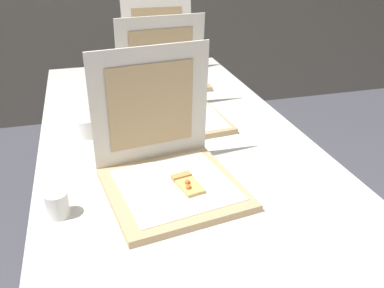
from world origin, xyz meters
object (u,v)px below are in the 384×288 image
(pizza_box_front, at_px, (169,169))
(cup_white_near_left, at_px, (57,204))
(pizza_box_middle, at_px, (172,106))
(cup_white_far, at_px, (103,107))
(cup_white_mid, at_px, (87,129))
(table, at_px, (176,151))
(pizza_box_back, at_px, (165,70))

(pizza_box_front, height_order, cup_white_near_left, pizza_box_front)
(pizza_box_front, distance_m, cup_white_near_left, 0.33)
(pizza_box_middle, bearing_deg, cup_white_far, 150.91)
(pizza_box_front, relative_size, cup_white_far, 6.08)
(pizza_box_middle, distance_m, cup_white_mid, 0.36)
(table, xyz_separation_m, cup_white_mid, (-0.31, 0.11, 0.08))
(pizza_box_front, relative_size, pizza_box_middle, 1.03)
(cup_white_mid, bearing_deg, pizza_box_back, 54.35)
(table, distance_m, pizza_box_middle, 0.22)
(pizza_box_back, distance_m, cup_white_far, 0.53)
(cup_white_mid, bearing_deg, pizza_box_middle, 13.37)
(table, relative_size, cup_white_mid, 30.09)
(cup_white_far, height_order, cup_white_near_left, same)
(pizza_box_front, distance_m, cup_white_mid, 0.46)
(pizza_box_front, distance_m, pizza_box_middle, 0.50)
(pizza_box_middle, relative_size, pizza_box_back, 0.96)
(table, relative_size, cup_white_near_left, 30.09)
(pizza_box_front, bearing_deg, pizza_box_back, 70.53)
(table, xyz_separation_m, cup_white_near_left, (-0.41, -0.36, 0.08))
(cup_white_far, xyz_separation_m, cup_white_mid, (-0.07, -0.20, 0.00))
(cup_white_far, bearing_deg, cup_white_near_left, -104.24)
(cup_white_far, bearing_deg, pizza_box_middle, -23.41)
(pizza_box_front, bearing_deg, cup_white_near_left, -176.58)
(pizza_box_back, bearing_deg, table, -98.41)
(pizza_box_middle, xyz_separation_m, cup_white_mid, (-0.35, -0.08, -0.02))
(pizza_box_front, xyz_separation_m, cup_white_mid, (-0.22, 0.41, -0.02))
(pizza_box_middle, bearing_deg, pizza_box_back, 75.67)
(table, relative_size, cup_white_far, 30.09)
(pizza_box_back, height_order, cup_white_far, pizza_box_back)
(pizza_box_middle, bearing_deg, cup_white_mid, -172.31)
(cup_white_mid, bearing_deg, table, -19.65)
(table, bearing_deg, pizza_box_middle, 80.17)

